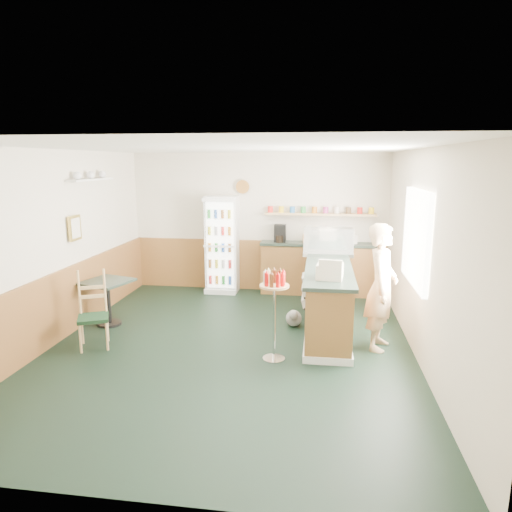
% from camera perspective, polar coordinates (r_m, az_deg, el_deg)
% --- Properties ---
extents(ground, '(6.00, 6.00, 0.00)m').
position_cam_1_polar(ground, '(6.48, -3.35, -11.26)').
color(ground, black).
rests_on(ground, ground).
extents(room_envelope, '(5.04, 6.02, 2.72)m').
position_cam_1_polar(room_envelope, '(6.81, -4.17, 3.20)').
color(room_envelope, beige).
rests_on(room_envelope, ground).
extents(service_counter, '(0.68, 3.01, 1.01)m').
position_cam_1_polar(service_counter, '(7.23, 8.91, -5.06)').
color(service_counter, olive).
rests_on(service_counter, ground).
extents(back_counter, '(2.24, 0.42, 1.69)m').
position_cam_1_polar(back_counter, '(8.87, 7.74, -1.27)').
color(back_counter, olive).
rests_on(back_counter, ground).
extents(drinks_fridge, '(0.62, 0.53, 1.88)m').
position_cam_1_polar(drinks_fridge, '(8.94, -4.27, 1.44)').
color(drinks_fridge, white).
rests_on(drinks_fridge, ground).
extents(display_case, '(0.82, 0.43, 0.46)m').
position_cam_1_polar(display_case, '(7.61, 9.04, 1.82)').
color(display_case, silver).
rests_on(display_case, service_counter).
extents(cash_register, '(0.38, 0.39, 0.19)m').
position_cam_1_polar(cash_register, '(6.11, 9.22, -1.88)').
color(cash_register, beige).
rests_on(cash_register, service_counter).
extents(shopkeeper, '(0.55, 0.66, 1.73)m').
position_cam_1_polar(shopkeeper, '(6.39, 15.41, -3.78)').
color(shopkeeper, tan).
rests_on(shopkeeper, ground).
extents(condiment_stand, '(0.38, 0.38, 1.17)m').
position_cam_1_polar(condiment_stand, '(5.82, 2.30, -5.61)').
color(condiment_stand, silver).
rests_on(condiment_stand, ground).
extents(newspaper_rack, '(0.09, 0.44, 0.52)m').
position_cam_1_polar(newspaper_rack, '(7.40, 6.13, -4.34)').
color(newspaper_rack, black).
rests_on(newspaper_rack, ground).
extents(cafe_table, '(0.82, 0.82, 0.72)m').
position_cam_1_polar(cafe_table, '(7.51, -18.04, -4.51)').
color(cafe_table, black).
rests_on(cafe_table, ground).
extents(cafe_chair, '(0.53, 0.53, 1.07)m').
position_cam_1_polar(cafe_chair, '(6.73, -19.42, -6.01)').
color(cafe_chair, black).
rests_on(cafe_chair, ground).
extents(dog_doorstop, '(0.25, 0.32, 0.30)m').
position_cam_1_polar(dog_doorstop, '(7.20, 4.74, -7.69)').
color(dog_doorstop, gray).
rests_on(dog_doorstop, ground).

